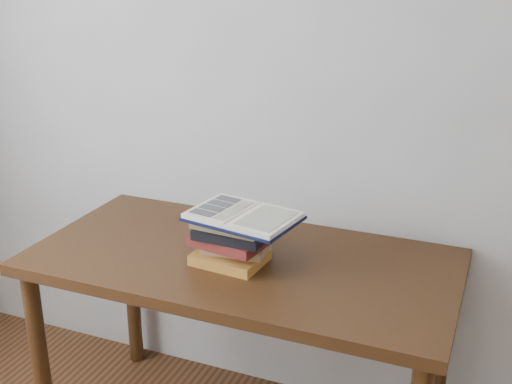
% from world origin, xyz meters
% --- Properties ---
extents(desk, '(1.42, 0.71, 0.76)m').
position_xyz_m(desk, '(-0.12, 1.38, 0.66)').
color(desk, '#402210').
rests_on(desk, ground).
extents(book_stack, '(0.26, 0.21, 0.15)m').
position_xyz_m(book_stack, '(-0.13, 1.33, 0.84)').
color(book_stack, '#BB8B2A').
rests_on(book_stack, desk).
extents(open_book, '(0.37, 0.29, 0.03)m').
position_xyz_m(open_book, '(-0.09, 1.34, 0.93)').
color(open_book, black).
rests_on(open_book, book_stack).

